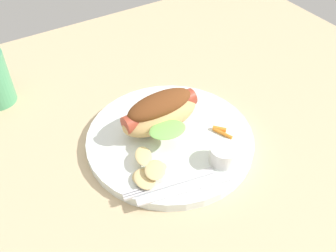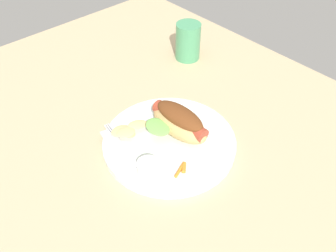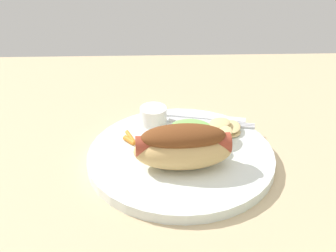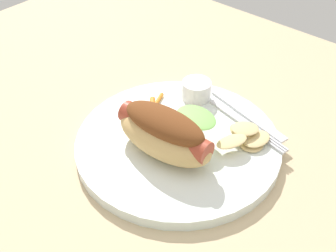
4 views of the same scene
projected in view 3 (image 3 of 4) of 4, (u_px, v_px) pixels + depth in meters
The scene contains 8 objects.
ground_plane at pixel (205, 178), 72.96cm from camera, with size 120.00×90.00×1.80cm, color tan.
plate at pixel (181, 158), 74.56cm from camera, with size 28.21×28.21×1.60cm, color white.
hot_dog at pixel (183, 144), 70.29cm from camera, with size 14.49×10.65×6.47cm.
sauce_ramekin at pixel (153, 116), 81.15cm from camera, with size 4.41×4.41×2.91cm, color white.
fork at pixel (209, 123), 81.65cm from camera, with size 14.27×3.87×0.40cm.
knife at pixel (203, 117), 83.36cm from camera, with size 14.44×1.40×0.36cm, color silver.
chips_pile at pixel (225, 128), 78.45cm from camera, with size 6.30×8.37×2.13cm.
carrot_garnish at pixel (130, 139), 77.07cm from camera, with size 2.14×3.97×0.80cm.
Camera 3 is at (-7.17, -58.50, 43.14)cm, focal length 52.70 mm.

